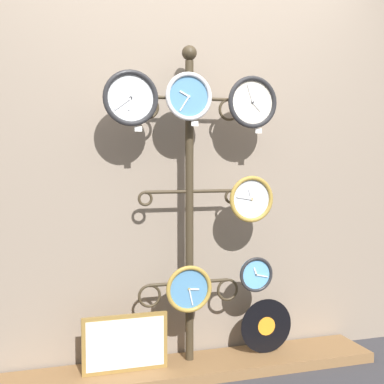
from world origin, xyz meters
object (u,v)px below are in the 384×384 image
Objects in this scene: clock_top_right at (252,102)px; clock_middle_right at (251,199)px; clock_bottom_center at (189,289)px; clock_top_left at (131,98)px; clock_top_center at (189,97)px; clock_bottom_right at (256,274)px; vinyl_record at (266,326)px; display_stand at (189,240)px; picture_frame at (125,343)px.

clock_top_right is 0.56m from clock_middle_right.
clock_top_right is at bearing 3.87° from clock_bottom_center.
clock_bottom_center is (0.32, -0.01, -1.05)m from clock_top_left.
clock_top_center is 0.89× the size of clock_top_right.
clock_top_center is 1.29× the size of clock_bottom_right.
clock_top_center is at bearing 178.98° from clock_bottom_right.
vinyl_record is at bearing 4.13° from clock_top_left.
display_stand is 0.44m from clock_bottom_right.
clock_top_right is (0.39, 0.02, -0.02)m from clock_top_center.
display_stand is 0.82m from clock_top_center.
display_stand is 5.68× the size of vinyl_record.
clock_middle_right is at bearing 1.71° from clock_bottom_center.
clock_top_center is 1.10m from clock_bottom_right.
display_stand reaches higher than clock_top_center.
clock_top_center is at bearing -0.07° from clock_top_left.
clock_top_right is 0.91× the size of vinyl_record.
clock_bottom_center is 0.56× the size of picture_frame.
clock_bottom_right is at bearing -16.08° from display_stand.
clock_bottom_center reaches higher than vinyl_record.
clock_top_right is at bearing 126.83° from clock_bottom_right.
clock_top_right reaches higher than picture_frame.
picture_frame is at bearing 177.22° from clock_bottom_right.
clock_top_left is 1.34m from picture_frame.
clock_top_right is (0.35, -0.08, 0.79)m from display_stand.
clock_middle_right is at bearing 0.24° from clock_top_left.
clock_bottom_center is at bearing -179.89° from clock_bottom_right.
clock_top_center reaches higher than clock_top_left.
clock_middle_right is 1.08m from picture_frame.
clock_top_center is at bearing -173.24° from vinyl_record.
clock_bottom_center is at bearing -99.22° from clock_top_center.
display_stand is 0.72m from vinyl_record.
picture_frame is (-0.03, 0.03, -1.34)m from clock_top_left.
clock_middle_right is (0.70, 0.00, -0.56)m from clock_top_left.
display_stand reaches higher than vinyl_record.
clock_top_center is at bearing -177.30° from clock_top_right.
display_stand is 0.87m from clock_top_right.
display_stand is at bearing 164.27° from clock_middle_right.
clock_top_center is 1.07m from clock_bottom_center.
picture_frame is at bearing 173.90° from clock_bottom_center.
picture_frame is at bearing 138.73° from clock_top_left.
vinyl_record is at bearing 2.02° from picture_frame.
clock_top_right is 0.63× the size of picture_frame.
clock_middle_right is at bearing -2.07° from picture_frame.
clock_bottom_right is at bearing -2.78° from picture_frame.
display_stand is at bearing 15.54° from clock_top_left.
clock_top_right is at bearing -160.82° from vinyl_record.
clock_middle_right is 1.31× the size of clock_bottom_right.
clock_top_right is at bearing 1.44° from clock_top_left.
clock_top_center is (-0.04, -0.10, 0.81)m from display_stand.
picture_frame is (-0.36, 0.04, -0.29)m from clock_bottom_center.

